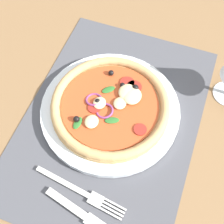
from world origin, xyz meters
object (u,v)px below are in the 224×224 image
pizza (111,105)px  knife (95,223)px  fork (84,194)px  plate (110,110)px

pizza → knife: pizza is taller
knife → fork: bearing=145.3°
pizza → fork: bearing=4.8°
plate → pizza: bearing=144.3°
plate → knife: (21.48, 5.18, -0.44)cm
plate → fork: 17.49cm
plate → knife: plate is taller
plate → fork: (17.41, 1.51, -0.48)cm
pizza → fork: size_ratio=1.31×
fork → knife: size_ratio=0.91×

